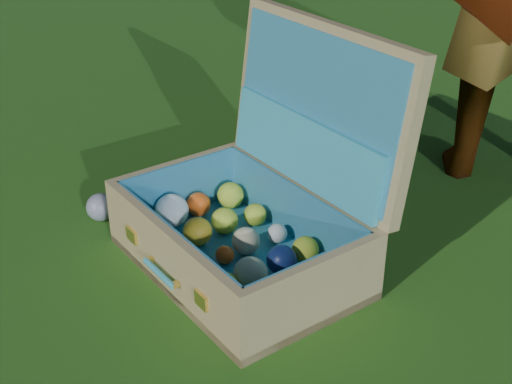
# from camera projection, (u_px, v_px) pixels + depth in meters

# --- Properties ---
(ground) EXTENTS (60.00, 60.00, 0.00)m
(ground) POSITION_uv_depth(u_px,v_px,m) (236.00, 249.00, 1.65)
(ground) COLOR #215114
(ground) RESTS_ON ground
(stray_ball) EXTENTS (0.07, 0.07, 0.07)m
(stray_ball) POSITION_uv_depth(u_px,v_px,m) (100.00, 207.00, 1.76)
(stray_ball) COLOR #3C669C
(stray_ball) RESTS_ON ground
(suitcase) EXTENTS (0.65, 0.60, 0.52)m
(suitcase) POSITION_uv_depth(u_px,v_px,m) (261.00, 202.00, 1.56)
(suitcase) COLOR tan
(suitcase) RESTS_ON ground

